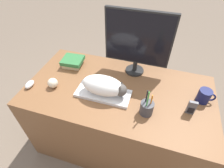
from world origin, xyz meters
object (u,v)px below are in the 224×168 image
object	(u,v)px
keyboard	(103,93)
cat	(105,86)
computer_mouse	(30,84)
book_stack	(73,62)
pen_cup	(147,108)
baseball	(53,83)
coffee_mug	(204,96)
monitor	(138,40)
phone	(191,108)

from	to	relation	value
keyboard	cat	world-z (taller)	cat
computer_mouse	book_stack	xyz separation A→B (m)	(0.20, 0.36, 0.02)
cat	pen_cup	distance (m)	0.33
cat	book_stack	size ratio (longest dim) A/B	1.75
book_stack	cat	bearing A→B (deg)	-33.98
keyboard	baseball	world-z (taller)	baseball
baseball	computer_mouse	bearing A→B (deg)	-163.63
computer_mouse	baseball	bearing A→B (deg)	16.37
pen_cup	book_stack	xyz separation A→B (m)	(-0.72, 0.34, -0.02)
computer_mouse	coffee_mug	bearing A→B (deg)	10.77
computer_mouse	pen_cup	distance (m)	0.92
keyboard	monitor	xyz separation A→B (m)	(0.17, 0.34, 0.29)
computer_mouse	coffee_mug	xyz separation A→B (m)	(1.29, 0.25, 0.03)
phone	book_stack	distance (m)	1.03
cat	coffee_mug	bearing A→B (deg)	12.74
baseball	book_stack	distance (m)	0.30
coffee_mug	baseball	xyz separation A→B (m)	(-1.11, -0.19, -0.01)
phone	monitor	bearing A→B (deg)	143.88
book_stack	phone	bearing A→B (deg)	-14.25
keyboard	computer_mouse	xyz separation A→B (m)	(-0.58, -0.09, 0.01)
book_stack	monitor	bearing A→B (deg)	7.77
coffee_mug	phone	distance (m)	0.17
cat	baseball	bearing A→B (deg)	-175.12
monitor	baseball	size ratio (longest dim) A/B	6.72
baseball	phone	world-z (taller)	phone
keyboard	pen_cup	bearing A→B (deg)	-12.40
cat	baseball	distance (m)	0.42
phone	baseball	bearing A→B (deg)	-177.23
keyboard	coffee_mug	xyz separation A→B (m)	(0.71, 0.16, 0.04)
monitor	phone	world-z (taller)	monitor
coffee_mug	pen_cup	xyz separation A→B (m)	(-0.37, -0.23, 0.00)
cat	book_stack	world-z (taller)	cat
keyboard	pen_cup	world-z (taller)	pen_cup
keyboard	coffee_mug	bearing A→B (deg)	12.50
cat	baseball	world-z (taller)	cat
pen_cup	phone	size ratio (longest dim) A/B	2.00
monitor	pen_cup	distance (m)	0.51
cat	coffee_mug	size ratio (longest dim) A/B	2.69
monitor	coffee_mug	bearing A→B (deg)	-18.93
cat	monitor	xyz separation A→B (m)	(0.15, 0.34, 0.20)
baseball	phone	size ratio (longest dim) A/B	0.71
baseball	book_stack	size ratio (longest dim) A/B	0.41
pen_cup	cat	bearing A→B (deg)	167.08
monitor	coffee_mug	xyz separation A→B (m)	(0.54, -0.19, -0.25)
computer_mouse	baseball	size ratio (longest dim) A/B	1.17
keyboard	baseball	distance (m)	0.40
pen_cup	baseball	size ratio (longest dim) A/B	2.82
monitor	phone	xyz separation A→B (m)	(0.45, -0.33, -0.24)
monitor	book_stack	world-z (taller)	monitor
coffee_mug	phone	bearing A→B (deg)	-122.40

